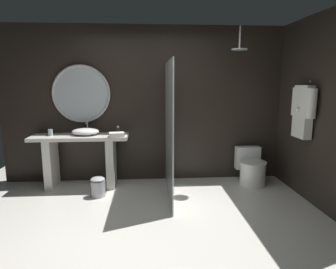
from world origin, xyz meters
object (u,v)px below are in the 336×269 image
at_px(vessel_sink, 86,131).
at_px(folded_hand_towel, 117,135).
at_px(waste_bin, 98,187).
at_px(toilet, 251,169).
at_px(soap_dispenser, 118,131).
at_px(round_wall_mirror, 81,94).
at_px(tumbler_cup, 51,132).
at_px(rain_shower_head, 239,48).
at_px(hanging_bathrobe, 303,109).

xyz_separation_m(vessel_sink, folded_hand_towel, (0.51, -0.17, -0.02)).
bearing_deg(waste_bin, toilet, 9.08).
xyz_separation_m(soap_dispenser, folded_hand_towel, (-0.01, -0.11, -0.03)).
bearing_deg(soap_dispenser, round_wall_mirror, 154.37).
relative_size(round_wall_mirror, waste_bin, 3.17).
bearing_deg(soap_dispenser, tumbler_cup, 177.87).
distance_m(rain_shower_head, hanging_bathrobe, 1.28).
xyz_separation_m(round_wall_mirror, rain_shower_head, (2.45, -0.49, 0.70)).
xyz_separation_m(tumbler_cup, hanging_bathrobe, (3.72, -0.67, 0.41)).
distance_m(rain_shower_head, waste_bin, 2.95).
bearing_deg(folded_hand_towel, rain_shower_head, -2.67).
height_order(soap_dispenser, waste_bin, soap_dispenser).
height_order(hanging_bathrobe, folded_hand_towel, hanging_bathrobe).
xyz_separation_m(round_wall_mirror, toilet, (2.80, -0.31, -1.24)).
relative_size(round_wall_mirror, toilet, 1.59).
distance_m(vessel_sink, toilet, 2.79).
bearing_deg(rain_shower_head, soap_dispenser, 173.89).
xyz_separation_m(tumbler_cup, toilet, (3.25, -0.06, -0.65)).
relative_size(soap_dispenser, hanging_bathrobe, 0.18).
xyz_separation_m(vessel_sink, rain_shower_head, (2.37, -0.26, 1.28)).
bearing_deg(folded_hand_towel, hanging_bathrobe, -11.07).
bearing_deg(toilet, waste_bin, -170.92).
bearing_deg(soap_dispenser, vessel_sink, 173.35).
bearing_deg(rain_shower_head, toilet, 27.47).
relative_size(rain_shower_head, waste_bin, 1.17).
relative_size(hanging_bathrobe, waste_bin, 2.72).
height_order(vessel_sink, folded_hand_towel, vessel_sink).
height_order(vessel_sink, soap_dispenser, vessel_sink).
height_order(round_wall_mirror, waste_bin, round_wall_mirror).
bearing_deg(round_wall_mirror, waste_bin, -64.99).
bearing_deg(round_wall_mirror, hanging_bathrobe, -15.80).
distance_m(waste_bin, folded_hand_towel, 0.83).
bearing_deg(vessel_sink, toilet, -1.65).
xyz_separation_m(rain_shower_head, toilet, (0.35, 0.18, -1.93)).
bearing_deg(vessel_sink, soap_dispenser, -6.65).
distance_m(round_wall_mirror, folded_hand_towel, 0.94).
bearing_deg(tumbler_cup, hanging_bathrobe, -10.26).
bearing_deg(hanging_bathrobe, folded_hand_towel, 168.93).
bearing_deg(waste_bin, round_wall_mirror, 115.01).
xyz_separation_m(soap_dispenser, hanging_bathrobe, (2.66, -0.63, 0.40)).
height_order(waste_bin, folded_hand_towel, folded_hand_towel).
xyz_separation_m(toilet, waste_bin, (-2.47, -0.39, -0.10)).
bearing_deg(folded_hand_towel, vessel_sink, 161.35).
height_order(round_wall_mirror, folded_hand_towel, round_wall_mirror).
distance_m(vessel_sink, hanging_bathrobe, 3.28).
bearing_deg(folded_hand_towel, round_wall_mirror, 145.98).
bearing_deg(tumbler_cup, folded_hand_towel, -8.17).
bearing_deg(toilet, soap_dispenser, 179.54).
xyz_separation_m(hanging_bathrobe, waste_bin, (-2.94, 0.22, -1.16)).
xyz_separation_m(vessel_sink, toilet, (2.71, -0.08, -0.65)).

